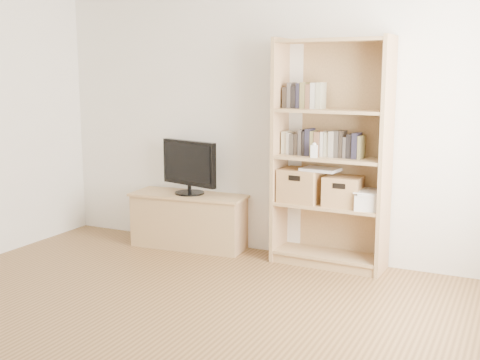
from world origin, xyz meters
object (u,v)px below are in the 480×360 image
Objects in this scene: basket_left at (301,185)px; basket_right at (343,191)px; television at (189,167)px; bookshelf at (331,154)px; tv_stand at (190,221)px; baby_monitor at (314,151)px; laptop at (320,169)px.

basket_left reaches higher than basket_right.
basket_left is at bearing 16.58° from television.
bookshelf is at bearing 16.09° from television.
baby_monitor is (1.29, -0.08, 0.77)m from tv_stand.
basket_left reaches higher than tv_stand.
baby_monitor is (1.29, -0.08, 0.24)m from television.
television is 2.11× the size of laptop.
bookshelf reaches higher than tv_stand.
laptop is (1.32, 0.01, 0.61)m from tv_stand.
bookshelf is 6.39× the size of basket_right.
bookshelf is at bearing 35.63° from baby_monitor.
bookshelf is (1.40, 0.03, 0.74)m from tv_stand.
tv_stand is 0.54m from television.
tv_stand is 10.35× the size of baby_monitor.
basket_left is at bearing 178.58° from laptop.
baby_monitor is at bearing -104.11° from laptop.
television is 1.14m from basket_left.
television is (-0.00, 0.00, 0.54)m from tv_stand.
television is 6.29× the size of baby_monitor.
bookshelf is at bearing 19.36° from laptop.
baby_monitor reaches higher than laptop.
bookshelf is 18.68× the size of baby_monitor.
laptop is (0.18, -0.02, 0.16)m from basket_left.
laptop is (-0.20, -0.01, 0.18)m from basket_right.
bookshelf is 0.16m from baby_monitor.
laptop reaches higher than basket_left.
baby_monitor is 0.43m from basket_right.
baby_monitor is 0.34× the size of laptop.
bookshelf reaches higher than basket_left.
television reaches higher than tv_stand.
basket_right is (0.24, 0.10, -0.35)m from baby_monitor.
basket_right is (1.52, 0.02, 0.43)m from tv_stand.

